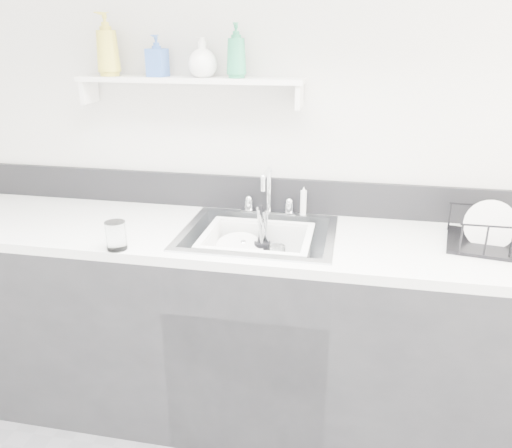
% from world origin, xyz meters
% --- Properties ---
extents(room_shell, '(3.50, 3.00, 2.60)m').
position_xyz_m(room_shell, '(0.00, 0.39, 1.68)').
color(room_shell, silver).
rests_on(room_shell, ground).
extents(counter_run, '(3.20, 0.62, 0.92)m').
position_xyz_m(counter_run, '(0.00, 1.19, 0.46)').
color(counter_run, black).
rests_on(counter_run, ground).
extents(backsplash, '(3.20, 0.02, 0.16)m').
position_xyz_m(backsplash, '(0.00, 1.49, 1.00)').
color(backsplash, black).
rests_on(backsplash, counter_run).
extents(sink, '(0.64, 0.52, 0.20)m').
position_xyz_m(sink, '(0.00, 1.19, 0.83)').
color(sink, silver).
rests_on(sink, counter_run).
extents(faucet, '(0.26, 0.18, 0.23)m').
position_xyz_m(faucet, '(0.00, 1.44, 0.98)').
color(faucet, silver).
rests_on(faucet, counter_run).
extents(side_sprayer, '(0.03, 0.03, 0.14)m').
position_xyz_m(side_sprayer, '(0.16, 1.44, 0.99)').
color(side_sprayer, white).
rests_on(side_sprayer, counter_run).
extents(wall_shelf, '(1.00, 0.16, 0.12)m').
position_xyz_m(wall_shelf, '(-0.35, 1.42, 1.51)').
color(wall_shelf, silver).
rests_on(wall_shelf, room_shell).
extents(wash_tub, '(0.56, 0.51, 0.18)m').
position_xyz_m(wash_tub, '(-0.00, 1.16, 0.84)').
color(wash_tub, white).
rests_on(wash_tub, sink).
extents(plate_stack, '(0.27, 0.27, 0.11)m').
position_xyz_m(plate_stack, '(-0.09, 1.20, 0.80)').
color(plate_stack, white).
rests_on(plate_stack, wash_tub).
extents(utensil_cup, '(0.07, 0.07, 0.24)m').
position_xyz_m(utensil_cup, '(0.01, 1.25, 0.82)').
color(utensil_cup, black).
rests_on(utensil_cup, wash_tub).
extents(ladle, '(0.21, 0.28, 0.08)m').
position_xyz_m(ladle, '(-0.05, 1.20, 0.80)').
color(ladle, silver).
rests_on(ladle, wash_tub).
extents(tumbler_in_tub, '(0.07, 0.07, 0.10)m').
position_xyz_m(tumbler_in_tub, '(0.08, 1.20, 0.81)').
color(tumbler_in_tub, white).
rests_on(tumbler_in_tub, wash_tub).
extents(tumbler_counter, '(0.10, 0.10, 0.11)m').
position_xyz_m(tumbler_counter, '(-0.51, 0.92, 0.98)').
color(tumbler_counter, white).
rests_on(tumbler_counter, counter_run).
extents(dish_rack, '(0.44, 0.36, 0.14)m').
position_xyz_m(dish_rack, '(0.96, 1.23, 0.99)').
color(dish_rack, black).
rests_on(dish_rack, counter_run).
extents(bowl_small, '(0.15, 0.15, 0.04)m').
position_xyz_m(bowl_small, '(0.10, 1.14, 0.79)').
color(bowl_small, white).
rests_on(bowl_small, wash_tub).
extents(soap_bottle_a, '(0.13, 0.13, 0.26)m').
position_xyz_m(soap_bottle_a, '(-0.71, 1.40, 1.66)').
color(soap_bottle_a, gold).
rests_on(soap_bottle_a, wall_shelf).
extents(soap_bottle_b, '(0.09, 0.09, 0.17)m').
position_xyz_m(soap_bottle_b, '(-0.49, 1.41, 1.62)').
color(soap_bottle_b, '#335AA9').
rests_on(soap_bottle_b, wall_shelf).
extents(soap_bottle_c, '(0.16, 0.16, 0.16)m').
position_xyz_m(soap_bottle_c, '(-0.29, 1.42, 1.61)').
color(soap_bottle_c, white).
rests_on(soap_bottle_c, wall_shelf).
extents(soap_bottle_d, '(0.08, 0.08, 0.22)m').
position_xyz_m(soap_bottle_d, '(-0.13, 1.40, 1.64)').
color(soap_bottle_d, '#258458').
rests_on(soap_bottle_d, wall_shelf).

